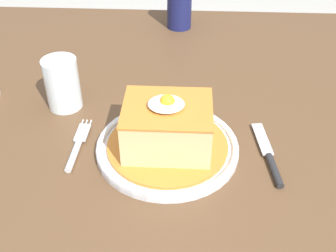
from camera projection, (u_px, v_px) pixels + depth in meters
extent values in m
cube|color=brown|center=(162.00, 114.00, 0.87)|extent=(1.37, 1.01, 0.04)
cylinder|color=white|center=(167.00, 148.00, 0.74)|extent=(0.25, 0.25, 0.01)
torus|color=white|center=(167.00, 145.00, 0.74)|extent=(0.25, 0.25, 0.01)
cylinder|color=orange|center=(167.00, 145.00, 0.74)|extent=(0.21, 0.21, 0.01)
cube|color=#E5C684|center=(167.00, 127.00, 0.71)|extent=(0.15, 0.12, 0.08)
cube|color=orange|center=(167.00, 108.00, 0.69)|extent=(0.15, 0.13, 0.00)
ellipsoid|color=white|center=(166.00, 104.00, 0.68)|extent=(0.06, 0.05, 0.01)
sphere|color=yellow|center=(167.00, 102.00, 0.68)|extent=(0.03, 0.03, 0.03)
cylinder|color=silver|center=(74.00, 156.00, 0.73)|extent=(0.01, 0.08, 0.01)
cube|color=silver|center=(82.00, 133.00, 0.78)|extent=(0.02, 0.05, 0.00)
cylinder|color=silver|center=(90.00, 125.00, 0.80)|extent=(0.00, 0.03, 0.00)
cylinder|color=silver|center=(86.00, 124.00, 0.80)|extent=(0.00, 0.03, 0.00)
cylinder|color=silver|center=(81.00, 124.00, 0.80)|extent=(0.00, 0.03, 0.00)
cylinder|color=#262628|center=(274.00, 170.00, 0.70)|extent=(0.02, 0.08, 0.01)
cube|color=silver|center=(262.00, 139.00, 0.76)|extent=(0.03, 0.09, 0.00)
cylinder|color=#191E51|center=(179.00, 6.00, 1.12)|extent=(0.07, 0.07, 0.12)
cylinder|color=gold|center=(64.00, 94.00, 0.84)|extent=(0.06, 0.06, 0.06)
cylinder|color=silver|center=(62.00, 84.00, 0.82)|extent=(0.07, 0.07, 0.10)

